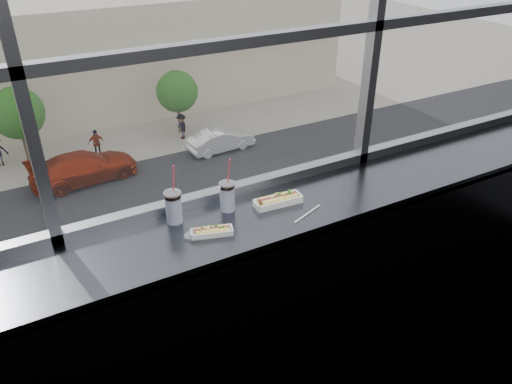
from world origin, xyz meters
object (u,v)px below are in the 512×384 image
car_near_e (356,173)px  tree_center (17,113)px  soda_cup_left (173,206)px  hotdog_tray_left (212,231)px  loose_straw (307,214)px  hotdog_tray_right (278,200)px  car_far_c (221,136)px  tree_right (177,92)px  car_far_b (83,163)px  car_near_c (64,254)px  wrapper (196,234)px  car_near_d (214,213)px  pedestrian_d (181,124)px  pedestrian_c (96,140)px  soda_cup_right (227,195)px

car_near_e → tree_center: bearing=53.0°
soda_cup_left → hotdog_tray_left: bearing=-59.4°
hotdog_tray_left → loose_straw: (0.56, -0.08, -0.02)m
tree_center → hotdog_tray_right: bearing=-89.4°
soda_cup_left → car_near_e: size_ratio=0.06×
car_far_c → tree_right: tree_right is taller
hotdog_tray_right → car_near_e: (14.96, 16.23, -11.11)m
soda_cup_left → car_far_b: bearing=83.4°
car_far_c → car_near_c: car_near_c is taller
soda_cup_left → wrapper: soda_cup_left is taller
soda_cup_left → car_near_d: bearing=66.2°
tree_center → car_far_b: bearing=-58.0°
hotdog_tray_left → tree_center: hotdog_tray_left is taller
car_far_b → pedestrian_d: size_ratio=3.28×
hotdog_tray_left → car_near_c: bearing=106.4°
car_near_e → tree_right: size_ratio=1.34×
hotdog_tray_left → car_far_b: hotdog_tray_left is taller
wrapper → car_far_b: size_ratio=0.02×
pedestrian_c → tree_center: bearing=165.4°
loose_straw → tree_center: size_ratio=0.05×
soda_cup_right → wrapper: bearing=-149.4°
loose_straw → car_near_e: bearing=27.1°
hotdog_tray_right → car_near_e: 24.71m
soda_cup_right → car_far_c: soda_cup_right is taller
loose_straw → soda_cup_right: bearing=124.1°
car_near_e → tree_center: 19.53m
soda_cup_right → soda_cup_left: bearing=174.7°
loose_straw → pedestrian_d: bearing=50.9°
pedestrian_c → car_near_e: bearing=-44.0°
soda_cup_left → soda_cup_right: size_ratio=1.07×
hotdog_tray_left → soda_cup_left: (-0.13, 0.21, 0.08)m
hotdog_tray_right → tree_right: hotdog_tray_right is taller
car_near_d → tree_center: size_ratio=1.22×
loose_straw → car_near_c: loose_straw is taller
tree_right → pedestrian_c: bearing=-170.1°
car_far_b → hotdog_tray_right: bearing=168.7°
soda_cup_left → car_far_c: size_ratio=0.06×
wrapper → tree_center: size_ratio=0.02×
soda_cup_left → car_near_c: size_ratio=0.06×
loose_straw → car_near_d: loose_straw is taller
hotdog_tray_left → car_near_c: 19.72m
wrapper → tree_center: bearing=89.5°
soda_cup_right → car_near_e: soda_cup_right is taller
hotdog_tray_left → pedestrian_c: bearing=98.5°
car_near_e → tree_right: bearing=25.9°
hotdog_tray_left → pedestrian_d: hotdog_tray_left is taller
car_near_c → pedestrian_c: (3.91, 10.98, 0.00)m
tree_right → hotdog_tray_left: bearing=-109.3°
tree_right → car_near_c: bearing=-129.1°
car_near_d → car_far_c: bearing=-27.7°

